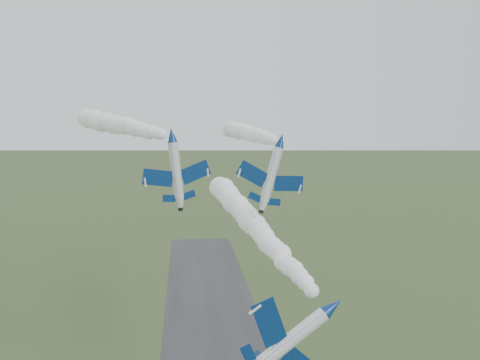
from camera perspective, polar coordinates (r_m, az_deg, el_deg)
The scene contains 6 objects.
jet_lead at distance 60.14m, azimuth 9.94°, elevation -13.19°, with size 6.81×13.90×9.59m.
smoke_trail_jet_lead at distance 95.15m, azimuth 1.21°, elevation -4.45°, with size 5.06×69.61×5.06m, color white, non-canonical shape.
jet_pair_left at distance 87.43m, azimuth -7.27°, elevation 4.82°, with size 11.60×13.52×3.46m.
smoke_trail_jet_pair_left at distance 125.26m, azimuth -13.12°, elevation 5.81°, with size 5.44×71.71×5.44m, color white, non-canonical shape.
jet_pair_right at distance 89.25m, azimuth 4.41°, elevation 4.24°, with size 11.13×13.81×4.26m.
smoke_trail_jet_pair_right at distance 129.20m, azimuth 0.68°, elevation 5.07°, with size 4.58×73.44×4.58m, color white, non-canonical shape.
Camera 1 is at (-6.70, -63.76, 48.56)m, focal length 40.00 mm.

